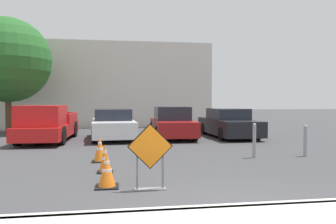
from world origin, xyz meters
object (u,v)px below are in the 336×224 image
traffic_cone_third (100,149)px  pickup_truck (47,125)px  bollard_second (305,140)px  road_closed_sign (150,153)px  traffic_cone_second (105,159)px  parked_car_third (228,124)px  parked_car_second (172,123)px  parked_car_nearest (113,125)px  bollard_nearest (254,140)px  traffic_cone_nearest (107,171)px

traffic_cone_third → pickup_truck: pickup_truck is taller
bollard_second → traffic_cone_third: bearing=179.5°
traffic_cone_third → road_closed_sign: bearing=-70.3°
road_closed_sign → bollard_second: 6.30m
traffic_cone_second → traffic_cone_third: (-0.21, 1.51, 0.02)m
road_closed_sign → traffic_cone_second: (-0.98, 1.80, -0.40)m
road_closed_sign → pickup_truck: 9.26m
traffic_cone_third → bollard_second: size_ratio=0.75×
bollard_second → traffic_cone_second: bearing=-167.1°
traffic_cone_second → bollard_second: bollard_second is taller
road_closed_sign → parked_car_third: bearing=62.2°
pickup_truck → parked_car_second: pickup_truck is taller
parked_car_third → traffic_cone_third: bearing=42.6°
parked_car_nearest → traffic_cone_second: bearing=85.8°
traffic_cone_third → parked_car_third: (6.00, 5.84, 0.29)m
traffic_cone_third → bollard_nearest: size_ratio=0.69×
pickup_truck → parked_car_third: bearing=-173.8°
parked_car_second → bollard_second: size_ratio=4.27×
bollard_nearest → traffic_cone_nearest: bearing=-147.3°
bollard_nearest → traffic_cone_third: bearing=179.3°
traffic_cone_nearest → parked_car_third: size_ratio=0.15×
traffic_cone_nearest → parked_car_second: size_ratio=0.16×
road_closed_sign → bollard_nearest: road_closed_sign is taller
pickup_truck → traffic_cone_third: bearing=118.2°
road_closed_sign → parked_car_nearest: 9.10m
parked_car_nearest → bollard_second: parked_car_nearest is taller
road_closed_sign → bollard_second: (5.39, 3.25, -0.21)m
road_closed_sign → traffic_cone_second: size_ratio=1.89×
traffic_cone_second → parked_car_second: bearing=68.2°
traffic_cone_nearest → pickup_truck: bearing=109.6°
traffic_cone_third → bollard_nearest: 4.83m
bollard_nearest → parked_car_nearest: bearing=128.0°
pickup_truck → parked_car_nearest: size_ratio=1.18×
traffic_cone_nearest → pickup_truck: (-2.88, 8.11, 0.38)m
bollard_second → bollard_nearest: bearing=180.0°
road_closed_sign → bollard_nearest: bearing=41.8°
road_closed_sign → traffic_cone_nearest: 1.03m
traffic_cone_second → parked_car_second: parked_car_second is taller
road_closed_sign → parked_car_third: parked_car_third is taller
road_closed_sign → traffic_cone_nearest: (-0.88, 0.35, -0.40)m
road_closed_sign → traffic_cone_third: road_closed_sign is taller
traffic_cone_second → traffic_cone_third: traffic_cone_third is taller
traffic_cone_second → bollard_nearest: bollard_nearest is taller
road_closed_sign → traffic_cone_third: (-1.19, 3.31, -0.38)m
traffic_cone_second → pickup_truck: 7.24m
traffic_cone_second → parked_car_nearest: 7.27m
traffic_cone_second → bollard_nearest: size_ratio=0.65×
traffic_cone_second → parked_car_second: 7.93m
pickup_truck → parked_car_nearest: bearing=-166.7°
parked_car_second → bollard_nearest: parked_car_second is taller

